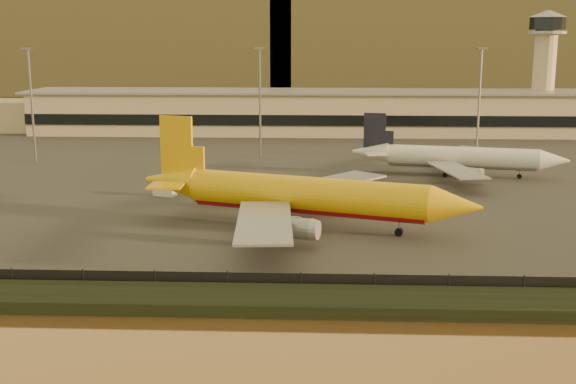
# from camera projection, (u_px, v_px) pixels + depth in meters

# --- Properties ---
(ground) EXTENTS (900.00, 900.00, 0.00)m
(ground) POSITION_uv_depth(u_px,v_px,m) (288.00, 259.00, 91.57)
(ground) COLOR black
(ground) RESTS_ON ground
(embankment) EXTENTS (320.00, 7.00, 1.40)m
(embankment) POSITION_uv_depth(u_px,v_px,m) (280.00, 301.00, 74.81)
(embankment) COLOR black
(embankment) RESTS_ON ground
(tarmac) EXTENTS (320.00, 220.00, 0.20)m
(tarmac) POSITION_uv_depth(u_px,v_px,m) (304.00, 148.00, 184.42)
(tarmac) COLOR #2D2D2D
(tarmac) RESTS_ON ground
(perimeter_fence) EXTENTS (300.00, 0.05, 2.20)m
(perimeter_fence) POSITION_uv_depth(u_px,v_px,m) (282.00, 283.00, 78.60)
(perimeter_fence) COLOR black
(perimeter_fence) RESTS_ON tarmac
(terminal_building) EXTENTS (202.00, 25.00, 12.60)m
(terminal_building) POSITION_uv_depth(u_px,v_px,m) (258.00, 112.00, 213.64)
(terminal_building) COLOR tan
(terminal_building) RESTS_ON tarmac
(control_tower) EXTENTS (11.20, 11.20, 35.50)m
(control_tower) POSITION_uv_depth(u_px,v_px,m) (545.00, 59.00, 212.13)
(control_tower) COLOR tan
(control_tower) RESTS_ON tarmac
(apron_light_masts) EXTENTS (152.20, 12.20, 25.40)m
(apron_light_masts) POSITION_uv_depth(u_px,v_px,m) (370.00, 93.00, 161.00)
(apron_light_masts) COLOR slate
(apron_light_masts) RESTS_ON tarmac
(distant_hills) EXTENTS (470.00, 160.00, 70.00)m
(distant_hills) POSITION_uv_depth(u_px,v_px,m) (278.00, 33.00, 418.35)
(distant_hills) COLOR brown
(distant_hills) RESTS_ON ground
(dhl_cargo_jet) EXTENTS (51.03, 48.61, 15.61)m
(dhl_cargo_jet) POSITION_uv_depth(u_px,v_px,m) (301.00, 196.00, 105.75)
(dhl_cargo_jet) COLOR #E7AC0C
(dhl_cargo_jet) RESTS_ON tarmac
(white_narrowbody_jet) EXTENTS (42.86, 41.22, 12.37)m
(white_narrowbody_jet) POSITION_uv_depth(u_px,v_px,m) (458.00, 158.00, 145.76)
(white_narrowbody_jet) COLOR silver
(white_narrowbody_jet) RESTS_ON tarmac
(gse_vehicle_yellow) EXTENTS (4.17, 2.77, 1.73)m
(gse_vehicle_yellow) POSITION_uv_depth(u_px,v_px,m) (332.00, 197.00, 122.82)
(gse_vehicle_yellow) COLOR #E7AC0C
(gse_vehicle_yellow) RESTS_ON tarmac
(gse_vehicle_white) EXTENTS (4.34, 3.05, 1.79)m
(gse_vehicle_white) POSITION_uv_depth(u_px,v_px,m) (165.00, 191.00, 127.55)
(gse_vehicle_white) COLOR silver
(gse_vehicle_white) RESTS_ON tarmac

